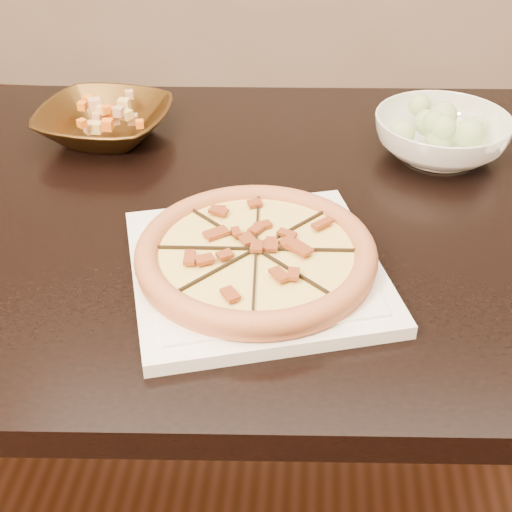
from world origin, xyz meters
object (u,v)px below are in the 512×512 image
at_px(dining_table, 213,262).
at_px(salad_bowl, 441,136).
at_px(plate, 256,269).
at_px(pizza, 256,253).
at_px(bronze_bowl, 105,123).

relative_size(dining_table, salad_bowl, 6.46).
distance_m(dining_table, plate, 0.22).
xyz_separation_m(dining_table, plate, (0.08, -0.17, 0.12)).
bearing_deg(pizza, bronze_bowl, 128.12).
height_order(pizza, bronze_bowl, bronze_bowl).
relative_size(dining_table, pizza, 4.64).
bearing_deg(bronze_bowl, salad_bowl, -1.91).
bearing_deg(salad_bowl, plate, -127.70).
distance_m(dining_table, salad_bowl, 0.42).
distance_m(plate, bronze_bowl, 0.46).
height_order(dining_table, bronze_bowl, bronze_bowl).
bearing_deg(dining_table, plate, -64.17).
xyz_separation_m(dining_table, bronze_bowl, (-0.20, 0.20, 0.13)).
height_order(dining_table, salad_bowl, salad_bowl).
height_order(plate, pizza, pizza).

